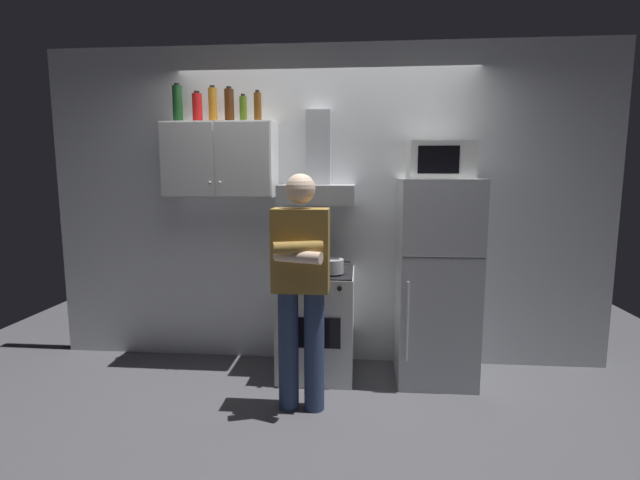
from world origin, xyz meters
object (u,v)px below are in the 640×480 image
at_px(microwave, 440,160).
at_px(bottle_wine_green, 178,104).
at_px(upper_cabinet, 221,160).
at_px(bottle_olive_oil, 243,109).
at_px(person_standing, 301,284).
at_px(cooking_pot, 332,266).
at_px(stove_oven, 317,322).
at_px(refrigerator, 436,281).
at_px(bottle_beer_brown, 258,107).
at_px(bottle_rum_dark, 229,106).
at_px(bottle_liquor_amber, 213,105).
at_px(bottle_soda_red, 197,108).
at_px(range_hood, 318,179).

bearing_deg(microwave, bottle_wine_green, 176.70).
height_order(upper_cabinet, bottle_olive_oil, bottle_olive_oil).
xyz_separation_m(upper_cabinet, bottle_wine_green, (-0.35, 0.01, 0.45)).
distance_m(person_standing, cooking_pot, 0.52).
distance_m(stove_oven, refrigerator, 1.02).
distance_m(bottle_beer_brown, bottle_rum_dark, 0.25).
relative_size(stove_oven, bottle_olive_oil, 3.83).
height_order(stove_oven, microwave, microwave).
distance_m(bottle_wine_green, bottle_liquor_amber, 0.30).
distance_m(upper_cabinet, bottle_soda_red, 0.46).
height_order(upper_cabinet, bottle_soda_red, bottle_soda_red).
relative_size(stove_oven, refrigerator, 0.55).
bearing_deg(bottle_soda_red, person_standing, -38.15).
xyz_separation_m(range_hood, bottle_soda_red, (-0.98, 0.00, 0.57)).
bearing_deg(bottle_rum_dark, microwave, -4.26).
height_order(microwave, person_standing, microwave).
xyz_separation_m(person_standing, bottle_soda_red, (-0.93, 0.73, 1.27)).
bearing_deg(bottle_liquor_amber, bottle_beer_brown, -4.39).
xyz_separation_m(stove_oven, cooking_pot, (0.13, -0.12, 0.50)).
distance_m(upper_cabinet, stove_oven, 1.55).
bearing_deg(microwave, refrigerator, -89.10).
height_order(microwave, cooking_pot, microwave).
bearing_deg(bottle_olive_oil, range_hood, -3.69).
height_order(range_hood, bottle_rum_dark, bottle_rum_dark).
bearing_deg(range_hood, bottle_soda_red, 179.95).
relative_size(cooking_pot, bottle_olive_oil, 1.26).
xyz_separation_m(range_hood, refrigerator, (0.95, -0.13, -0.80)).
xyz_separation_m(stove_oven, bottle_olive_oil, (-0.61, 0.17, 1.72)).
height_order(stove_oven, bottle_olive_oil, bottle_olive_oil).
height_order(upper_cabinet, cooking_pot, upper_cabinet).
xyz_separation_m(bottle_wine_green, bottle_beer_brown, (0.67, -0.04, -0.04)).
relative_size(upper_cabinet, bottle_olive_oil, 3.94).
bearing_deg(bottle_liquor_amber, microwave, -3.44).
bearing_deg(stove_oven, cooking_pot, -42.49).
distance_m(microwave, bottle_beer_brown, 1.49).
relative_size(cooking_pot, bottle_soda_red, 1.15).
bearing_deg(bottle_rum_dark, bottle_olive_oil, 11.70).
bearing_deg(bottle_beer_brown, person_standing, -58.67).
relative_size(bottle_beer_brown, bottle_liquor_amber, 0.84).
distance_m(bottle_wine_green, bottle_soda_red, 0.17).
relative_size(person_standing, bottle_soda_red, 6.56).
xyz_separation_m(bottle_beer_brown, bottle_olive_oil, (-0.13, 0.07, -0.01)).
xyz_separation_m(microwave, bottle_olive_oil, (-1.56, 0.15, 0.42)).
relative_size(upper_cabinet, person_standing, 0.55).
bearing_deg(bottle_beer_brown, bottle_olive_oil, 153.30).
relative_size(microwave, bottle_liquor_amber, 1.64).
height_order(bottle_olive_oil, bottle_rum_dark, bottle_rum_dark).
xyz_separation_m(cooking_pot, bottle_wine_green, (-1.28, 0.26, 1.27)).
bearing_deg(upper_cabinet, refrigerator, -4.07).
bearing_deg(stove_oven, bottle_liquor_amber, 171.51).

